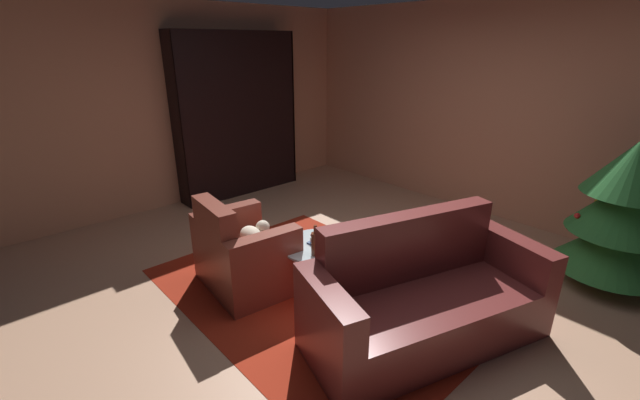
{
  "coord_description": "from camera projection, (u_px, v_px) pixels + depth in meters",
  "views": [
    {
      "loc": [
        2.26,
        -2.47,
        2.14
      ],
      "look_at": [
        -0.45,
        -0.0,
        0.74
      ],
      "focal_mm": 23.22,
      "sensor_mm": 36.0,
      "label": 1
    }
  ],
  "objects": [
    {
      "name": "ground_plane",
      "position": [
        352.0,
        286.0,
        3.88
      ],
      "size": [
        7.58,
        7.58,
        0.0
      ],
      "primitive_type": "plane",
      "color": "tan"
    },
    {
      "name": "wall_back",
      "position": [
        504.0,
        113.0,
        5.06
      ],
      "size": [
        6.44,
        0.06,
        2.65
      ],
      "primitive_type": "cube",
      "color": "tan",
      "rests_on": "ground"
    },
    {
      "name": "wall_left",
      "position": [
        184.0,
        106.0,
        5.61
      ],
      "size": [
        0.06,
        5.35,
        2.65
      ],
      "primitive_type": "cube",
      "color": "tan",
      "rests_on": "ground"
    },
    {
      "name": "area_rug",
      "position": [
        318.0,
        291.0,
        3.79
      ],
      "size": [
        2.91,
        2.12,
        0.01
      ],
      "primitive_type": "cube",
      "color": "#9D2514",
      "rests_on": "ground"
    },
    {
      "name": "bookshelf_unit",
      "position": [
        245.0,
        115.0,
        6.0
      ],
      "size": [
        0.33,
        1.84,
        2.29
      ],
      "color": "black",
      "rests_on": "ground"
    },
    {
      "name": "armchair_red",
      "position": [
        243.0,
        256.0,
        3.78
      ],
      "size": [
        0.96,
        0.77,
        0.88
      ],
      "color": "brown",
      "rests_on": "ground"
    },
    {
      "name": "couch_red",
      "position": [
        424.0,
        301.0,
        3.1
      ],
      "size": [
        1.26,
        1.97,
        0.94
      ],
      "color": "maroon",
      "rests_on": "ground"
    },
    {
      "name": "coffee_table",
      "position": [
        320.0,
        249.0,
        3.72
      ],
      "size": [
        0.69,
        0.69,
        0.44
      ],
      "color": "black",
      "rests_on": "ground"
    },
    {
      "name": "book_stack_on_table",
      "position": [
        321.0,
        241.0,
        3.7
      ],
      "size": [
        0.22,
        0.16,
        0.08
      ],
      "color": "#3C5680",
      "rests_on": "coffee_table"
    },
    {
      "name": "bottle_on_table",
      "position": [
        315.0,
        243.0,
        3.5
      ],
      "size": [
        0.07,
        0.07,
        0.27
      ],
      "color": "#5C2D1D",
      "rests_on": "coffee_table"
    },
    {
      "name": "decorated_tree",
      "position": [
        622.0,
        213.0,
        3.68
      ],
      "size": [
        0.96,
        0.96,
        1.38
      ],
      "color": "brown",
      "rests_on": "ground"
    }
  ]
}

